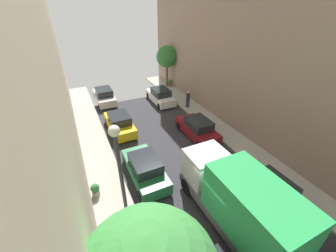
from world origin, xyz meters
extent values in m
plane|color=#2D2D33|center=(0.00, 0.00, 0.00)|extent=(32.00, 32.00, 0.00)
cube|color=#A8A399|center=(-5.00, 0.00, 0.07)|extent=(2.00, 44.00, 0.15)
cube|color=#A8A399|center=(5.00, 0.00, 0.07)|extent=(2.00, 44.00, 0.15)
cylinder|color=black|center=(-1.92, -1.37, 0.32)|extent=(0.22, 0.64, 0.64)
cube|color=#1E6638|center=(-2.70, 4.02, 0.55)|extent=(1.76, 4.20, 0.76)
cube|color=#1E2328|center=(-2.70, 3.87, 1.25)|extent=(1.56, 2.10, 0.64)
cylinder|color=black|center=(-3.48, 5.57, 0.32)|extent=(0.22, 0.64, 0.64)
cylinder|color=black|center=(-1.92, 5.57, 0.32)|extent=(0.22, 0.64, 0.64)
cylinder|color=black|center=(-3.48, 2.47, 0.32)|extent=(0.22, 0.64, 0.64)
cylinder|color=black|center=(-1.92, 2.47, 0.32)|extent=(0.22, 0.64, 0.64)
cube|color=gold|center=(-2.70, 10.10, 0.55)|extent=(1.76, 4.20, 0.76)
cube|color=#1E2328|center=(-2.70, 9.95, 1.25)|extent=(1.56, 2.10, 0.64)
cylinder|color=black|center=(-3.48, 11.65, 0.32)|extent=(0.22, 0.64, 0.64)
cylinder|color=black|center=(-1.92, 11.65, 0.32)|extent=(0.22, 0.64, 0.64)
cylinder|color=black|center=(-3.48, 8.55, 0.32)|extent=(0.22, 0.64, 0.64)
cylinder|color=black|center=(-1.92, 8.55, 0.32)|extent=(0.22, 0.64, 0.64)
cube|color=silver|center=(-2.70, 16.53, 0.55)|extent=(1.76, 4.20, 0.76)
cube|color=#1E2328|center=(-2.70, 16.38, 1.25)|extent=(1.56, 2.10, 0.64)
cylinder|color=black|center=(-3.48, 18.08, 0.32)|extent=(0.22, 0.64, 0.64)
cylinder|color=black|center=(-1.92, 18.08, 0.32)|extent=(0.22, 0.64, 0.64)
cylinder|color=black|center=(-3.48, 14.98, 0.32)|extent=(0.22, 0.64, 0.64)
cylinder|color=black|center=(-1.92, 14.98, 0.32)|extent=(0.22, 0.64, 0.64)
cube|color=black|center=(2.70, -0.51, 0.55)|extent=(1.76, 4.20, 0.76)
cube|color=#1E2328|center=(2.70, -0.66, 1.25)|extent=(1.56, 2.10, 0.64)
cylinder|color=black|center=(1.92, 1.04, 0.32)|extent=(0.22, 0.64, 0.64)
cylinder|color=black|center=(3.48, 1.04, 0.32)|extent=(0.22, 0.64, 0.64)
cylinder|color=black|center=(1.92, -2.06, 0.32)|extent=(0.22, 0.64, 0.64)
cylinder|color=black|center=(3.48, -2.06, 0.32)|extent=(0.22, 0.64, 0.64)
cube|color=maroon|center=(2.70, 6.60, 0.55)|extent=(1.76, 4.20, 0.76)
cube|color=#1E2328|center=(2.70, 6.45, 1.25)|extent=(1.56, 2.10, 0.64)
cylinder|color=black|center=(1.92, 8.15, 0.32)|extent=(0.22, 0.64, 0.64)
cylinder|color=black|center=(3.48, 8.15, 0.32)|extent=(0.22, 0.64, 0.64)
cylinder|color=black|center=(1.92, 5.05, 0.32)|extent=(0.22, 0.64, 0.64)
cylinder|color=black|center=(3.48, 5.05, 0.32)|extent=(0.22, 0.64, 0.64)
cube|color=white|center=(2.70, 13.92, 0.55)|extent=(1.76, 4.20, 0.76)
cube|color=#1E2328|center=(2.70, 13.77, 1.25)|extent=(1.56, 2.10, 0.64)
cylinder|color=black|center=(1.92, 15.47, 0.32)|extent=(0.22, 0.64, 0.64)
cylinder|color=black|center=(3.48, 15.47, 0.32)|extent=(0.22, 0.64, 0.64)
cylinder|color=black|center=(1.92, 12.37, 0.32)|extent=(0.22, 0.64, 0.64)
cylinder|color=black|center=(3.48, 12.37, 0.32)|extent=(0.22, 0.64, 0.64)
cube|color=#4C4C51|center=(0.00, -0.78, 0.73)|extent=(2.20, 6.60, 0.50)
cube|color=#B7B7BC|center=(0.00, 1.62, 1.83)|extent=(2.10, 1.80, 1.70)
cube|color=green|center=(0.00, -1.78, 2.18)|extent=(2.24, 4.20, 2.40)
cylinder|color=black|center=(-0.98, 1.82, 0.48)|extent=(0.30, 0.96, 0.96)
cylinder|color=black|center=(0.98, 1.82, 0.48)|extent=(0.30, 0.96, 0.96)
cylinder|color=#2D334C|center=(4.47, 11.33, 0.56)|extent=(0.18, 0.18, 0.82)
cylinder|color=#2D334C|center=(4.69, 11.33, 0.56)|extent=(0.18, 0.18, 0.82)
cylinder|color=#262626|center=(4.58, 11.33, 1.29)|extent=(0.36, 0.36, 0.64)
sphere|color=tan|center=(4.58, 11.33, 1.75)|extent=(0.24, 0.24, 0.24)
cylinder|color=brown|center=(5.29, 17.75, 1.50)|extent=(0.27, 0.27, 2.70)
sphere|color=#2D7233|center=(5.29, 17.75, 3.79)|extent=(2.51, 2.51, 2.51)
cylinder|color=brown|center=(5.62, 17.61, 0.32)|extent=(0.39, 0.39, 0.34)
sphere|color=#2D7233|center=(5.62, 17.61, 0.68)|extent=(0.49, 0.49, 0.49)
cylinder|color=#B2A899|center=(-5.70, 3.76, 0.32)|extent=(0.42, 0.42, 0.33)
sphere|color=#2D7233|center=(-5.70, 3.76, 0.67)|extent=(0.47, 0.47, 0.47)
cylinder|color=#333338|center=(-4.60, 1.22, 2.72)|extent=(0.16, 0.16, 5.13)
sphere|color=white|center=(-4.60, 1.22, 5.50)|extent=(0.44, 0.44, 0.44)
camera|label=1|loc=(-5.61, -5.33, 9.51)|focal=22.53mm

